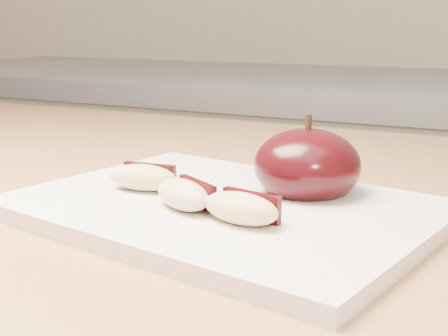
% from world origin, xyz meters
% --- Properties ---
extents(back_cabinet, '(2.40, 0.62, 0.94)m').
position_xyz_m(back_cabinet, '(0.00, 1.20, 0.47)').
color(back_cabinet, silver).
rests_on(back_cabinet, ground).
extents(cutting_board, '(0.33, 0.27, 0.01)m').
position_xyz_m(cutting_board, '(-0.01, 0.41, 0.91)').
color(cutting_board, silver).
rests_on(cutting_board, island_counter).
extents(apple_half, '(0.09, 0.09, 0.07)m').
position_xyz_m(apple_half, '(0.04, 0.46, 0.93)').
color(apple_half, black).
rests_on(apple_half, cutting_board).
extents(apple_wedge_a, '(0.06, 0.03, 0.02)m').
position_xyz_m(apple_wedge_a, '(-0.08, 0.41, 0.92)').
color(apple_wedge_a, '#CEB983').
rests_on(apple_wedge_a, cutting_board).
extents(apple_wedge_b, '(0.06, 0.05, 0.02)m').
position_xyz_m(apple_wedge_b, '(-0.02, 0.38, 0.92)').
color(apple_wedge_b, '#CEB983').
rests_on(apple_wedge_b, cutting_board).
extents(apple_wedge_c, '(0.06, 0.04, 0.02)m').
position_xyz_m(apple_wedge_c, '(0.03, 0.37, 0.92)').
color(apple_wedge_c, '#CEB983').
rests_on(apple_wedge_c, cutting_board).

